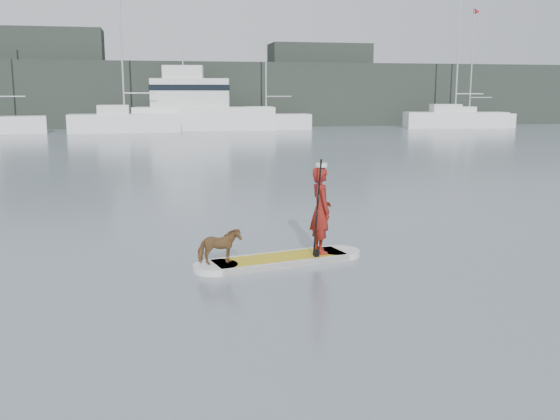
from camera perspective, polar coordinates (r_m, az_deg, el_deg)
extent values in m
plane|color=slate|center=(8.95, -18.68, -10.14)|extent=(140.00, 140.00, 0.00)
cube|color=gold|center=(11.54, 0.00, -4.59)|extent=(2.61, 1.33, 0.12)
cylinder|color=silver|center=(11.11, -5.92, -5.26)|extent=(0.80, 0.80, 0.12)
cylinder|color=silver|center=(12.09, 5.43, -3.94)|extent=(0.80, 0.80, 0.12)
cube|color=silver|center=(11.87, -0.73, -4.17)|extent=(2.45, 0.60, 0.12)
cube|color=silver|center=(11.22, 0.78, -5.04)|extent=(2.45, 0.60, 0.12)
imported|color=maroon|center=(11.71, 3.76, -0.01)|extent=(0.42, 0.62, 1.63)
cylinder|color=silver|center=(11.58, 3.81, 4.12)|extent=(0.22, 0.22, 0.07)
imported|color=#52311C|center=(11.03, -5.57, -3.35)|extent=(0.79, 0.47, 0.63)
cylinder|color=black|center=(11.35, 3.42, 0.00)|extent=(0.10, 0.30, 1.89)
cube|color=black|center=(11.55, 3.37, -4.40)|extent=(0.10, 0.04, 0.32)
cylinder|color=#B7B7BC|center=(53.94, -23.51, 9.51)|extent=(2.29, 0.44, 0.10)
cube|color=white|center=(52.67, -13.99, 7.71)|extent=(8.85, 2.90, 1.47)
cube|color=silver|center=(52.66, -15.01, 8.87)|extent=(2.50, 1.96, 0.73)
cylinder|color=#B7B7BC|center=(52.77, -14.31, 14.66)|extent=(0.15, 0.15, 11.31)
cylinder|color=#B7B7BC|center=(52.61, -12.72, 10.39)|extent=(2.52, 0.16, 0.10)
cube|color=white|center=(55.21, -1.27, 8.07)|extent=(7.77, 2.94, 1.34)
cube|color=silver|center=(55.00, -2.06, 9.10)|extent=(2.24, 1.86, 0.67)
cylinder|color=#B7B7BC|center=(55.24, -1.30, 13.81)|extent=(0.13, 0.13, 9.73)
cylinder|color=#B7B7BC|center=(55.44, -0.11, 10.35)|extent=(2.29, 0.23, 0.10)
cube|color=white|center=(59.85, 15.69, 7.93)|extent=(9.38, 4.30, 1.44)
cube|color=silver|center=(59.56, 14.90, 9.00)|extent=(2.84, 2.31, 0.72)
cylinder|color=#B7B7BC|center=(59.96, 16.01, 14.31)|extent=(0.14, 0.14, 11.92)
cylinder|color=#B7B7BC|center=(60.16, 16.94, 10.13)|extent=(2.44, 0.56, 0.10)
cube|color=white|center=(55.04, -6.85, 8.32)|extent=(12.38, 5.28, 1.96)
cube|color=silver|center=(55.07, -8.17, 10.56)|extent=(6.94, 3.82, 2.40)
cube|color=silver|center=(55.15, -8.86, 12.35)|extent=(3.60, 2.47, 1.09)
cube|color=black|center=(55.07, -8.18, 11.01)|extent=(7.06, 3.91, 0.49)
cylinder|color=#B7B7BC|center=(55.21, -8.90, 13.82)|extent=(0.11, 0.11, 1.74)
cube|color=black|center=(61.33, -12.88, 10.24)|extent=(90.00, 6.00, 6.00)
cube|color=black|center=(63.33, -22.17, 11.10)|extent=(14.00, 4.00, 9.00)
cube|color=black|center=(64.55, 3.61, 11.37)|extent=(10.00, 4.00, 8.00)
cube|color=white|center=(61.12, 16.87, 7.84)|extent=(8.27, 2.61, 1.28)
cube|color=silver|center=(60.73, 16.22, 8.77)|extent=(2.35, 1.73, 0.64)
cylinder|color=#B7B7BC|center=(61.14, 17.14, 12.74)|extent=(0.13, 0.13, 9.19)
cylinder|color=#B7B7BC|center=(61.57, 17.90, 9.76)|extent=(2.20, 0.15, 0.09)
cone|color=red|center=(61.61, 17.57, 16.91)|extent=(0.47, 0.53, 0.51)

